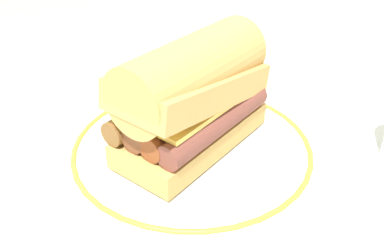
# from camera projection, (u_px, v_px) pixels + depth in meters

# --- Properties ---
(ground_plane) EXTENTS (1.50, 1.50, 0.00)m
(ground_plane) POSITION_uv_depth(u_px,v_px,m) (201.00, 172.00, 0.44)
(ground_plane) COLOR white
(plate) EXTENTS (0.29, 0.29, 0.01)m
(plate) POSITION_uv_depth(u_px,v_px,m) (192.00, 148.00, 0.47)
(plate) COLOR white
(plate) RESTS_ON ground_plane
(sausage_sandwich) EXTENTS (0.19, 0.13, 0.12)m
(sausage_sandwich) POSITION_uv_depth(u_px,v_px,m) (192.00, 95.00, 0.43)
(sausage_sandwich) COLOR tan
(sausage_sandwich) RESTS_ON plate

